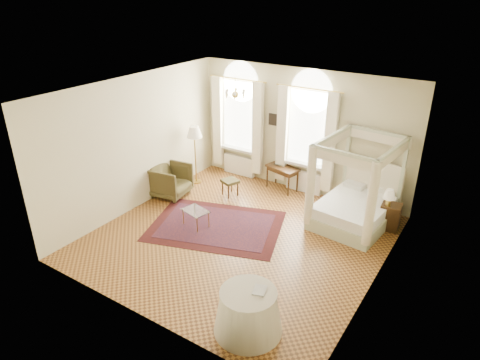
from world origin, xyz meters
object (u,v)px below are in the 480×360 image
(writing_desk, at_px, (282,170))
(coffee_table, at_px, (196,212))
(canopy_bed, at_px, (354,206))
(armchair, at_px, (170,180))
(nightstand, at_px, (390,217))
(floor_lamp, at_px, (194,135))
(side_table, at_px, (248,312))
(stool, at_px, (230,182))

(writing_desk, xyz_separation_m, coffee_table, (-0.77, -2.84, -0.20))
(coffee_table, bearing_deg, writing_desk, 74.82)
(writing_desk, bearing_deg, canopy_bed, -18.24)
(writing_desk, bearing_deg, armchair, -140.38)
(nightstand, height_order, floor_lamp, floor_lamp)
(armchair, height_order, floor_lamp, floor_lamp)
(coffee_table, bearing_deg, nightstand, 31.46)
(armchair, distance_m, side_table, 5.31)
(writing_desk, relative_size, floor_lamp, 0.59)
(canopy_bed, bearing_deg, floor_lamp, -178.00)
(stool, distance_m, armchair, 1.59)
(canopy_bed, relative_size, nightstand, 3.37)
(coffee_table, bearing_deg, stool, 97.37)
(canopy_bed, height_order, coffee_table, canopy_bed)
(side_table, bearing_deg, coffee_table, 142.26)
(floor_lamp, bearing_deg, stool, -7.21)
(armchair, bearing_deg, side_table, -133.79)
(armchair, distance_m, floor_lamp, 1.43)
(nightstand, xyz_separation_m, coffee_table, (-3.83, -2.35, 0.06))
(armchair, bearing_deg, nightstand, -83.74)
(nightstand, distance_m, floor_lamp, 5.47)
(writing_desk, relative_size, stool, 1.91)
(armchair, bearing_deg, writing_desk, -59.09)
(armchair, distance_m, coffee_table, 1.81)
(nightstand, bearing_deg, stool, -171.83)
(floor_lamp, bearing_deg, armchair, -93.27)
(armchair, xyz_separation_m, coffee_table, (1.57, -0.90, -0.06))
(canopy_bed, distance_m, floor_lamp, 4.66)
(armchair, relative_size, side_table, 0.83)
(armchair, bearing_deg, stool, -65.96)
(nightstand, distance_m, side_table, 4.62)
(writing_desk, distance_m, floor_lamp, 2.60)
(armchair, xyz_separation_m, floor_lamp, (0.06, 1.02, 0.99))
(writing_desk, relative_size, side_table, 0.86)
(stool, xyz_separation_m, armchair, (-1.34, -0.86, 0.05))
(canopy_bed, height_order, stool, canopy_bed)
(stool, xyz_separation_m, floor_lamp, (-1.28, 0.16, 1.05))
(canopy_bed, relative_size, writing_desk, 2.14)
(nightstand, relative_size, floor_lamp, 0.37)
(writing_desk, bearing_deg, side_table, -68.04)
(writing_desk, xyz_separation_m, side_table, (2.01, -4.99, -0.19))
(canopy_bed, distance_m, nightstand, 0.84)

